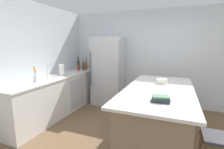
# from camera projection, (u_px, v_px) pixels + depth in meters

# --- Properties ---
(ground_plane) EXTENTS (7.20, 7.20, 0.00)m
(ground_plane) POSITION_uv_depth(u_px,v_px,m) (134.00, 147.00, 2.71)
(ground_plane) COLOR brown
(wall_rear) EXTENTS (6.00, 0.10, 2.60)m
(wall_rear) POSITION_uv_depth(u_px,v_px,m) (155.00, 58.00, 4.54)
(wall_rear) COLOR silver
(wall_rear) RESTS_ON ground_plane
(wall_left) EXTENTS (0.10, 6.00, 2.60)m
(wall_left) POSITION_uv_depth(u_px,v_px,m) (19.00, 63.00, 3.37)
(wall_left) COLOR silver
(wall_left) RESTS_ON ground_plane
(counter_run_left) EXTENTS (0.67, 2.86, 0.92)m
(counter_run_left) POSITION_uv_depth(u_px,v_px,m) (58.00, 95.00, 4.01)
(counter_run_left) COLOR silver
(counter_run_left) RESTS_ON ground_plane
(kitchen_island) EXTENTS (1.11, 2.28, 0.93)m
(kitchen_island) POSITION_uv_depth(u_px,v_px,m) (158.00, 114.00, 2.88)
(kitchen_island) COLOR #8E755B
(kitchen_island) RESTS_ON ground_plane
(refrigerator) EXTENTS (0.82, 0.78, 1.87)m
(refrigerator) POSITION_uv_depth(u_px,v_px,m) (109.00, 71.00, 4.65)
(refrigerator) COLOR #B7BABF
(refrigerator) RESTS_ON ground_plane
(bar_stool) EXTENTS (0.36, 0.36, 0.64)m
(bar_stool) POSITION_uv_depth(u_px,v_px,m) (218.00, 146.00, 1.88)
(bar_stool) COLOR #473828
(bar_stool) RESTS_ON ground_plane
(sink_faucet) EXTENTS (0.15, 0.05, 0.30)m
(sink_faucet) POSITION_uv_depth(u_px,v_px,m) (48.00, 71.00, 3.71)
(sink_faucet) COLOR silver
(sink_faucet) RESTS_ON counter_run_left
(flower_vase) EXTENTS (0.08, 0.08, 0.32)m
(flower_vase) POSITION_uv_depth(u_px,v_px,m) (35.00, 78.00, 3.30)
(flower_vase) COLOR silver
(flower_vase) RESTS_ON counter_run_left
(paper_towel_roll) EXTENTS (0.14, 0.14, 0.31)m
(paper_towel_roll) POSITION_uv_depth(u_px,v_px,m) (62.00, 70.00, 4.04)
(paper_towel_roll) COLOR gray
(paper_towel_roll) RESTS_ON counter_run_left
(soda_bottle) EXTENTS (0.08, 0.08, 0.36)m
(soda_bottle) POSITION_uv_depth(u_px,v_px,m) (86.00, 64.00, 5.08)
(soda_bottle) COLOR silver
(soda_bottle) RESTS_ON counter_run_left
(vinegar_bottle) EXTENTS (0.06, 0.06, 0.32)m
(vinegar_bottle) POSITION_uv_depth(u_px,v_px,m) (86.00, 65.00, 4.99)
(vinegar_bottle) COLOR #994C23
(vinegar_bottle) RESTS_ON counter_run_left
(syrup_bottle) EXTENTS (0.06, 0.06, 0.29)m
(syrup_bottle) POSITION_uv_depth(u_px,v_px,m) (84.00, 66.00, 4.90)
(syrup_bottle) COLOR #5B3319
(syrup_bottle) RESTS_ON counter_run_left
(wine_bottle) EXTENTS (0.07, 0.07, 0.40)m
(wine_bottle) POSITION_uv_depth(u_px,v_px,m) (78.00, 65.00, 4.86)
(wine_bottle) COLOR #19381E
(wine_bottle) RESTS_ON counter_run_left
(hot_sauce_bottle) EXTENTS (0.05, 0.05, 0.23)m
(hot_sauce_bottle) POSITION_uv_depth(u_px,v_px,m) (78.00, 68.00, 4.78)
(hot_sauce_bottle) COLOR red
(hot_sauce_bottle) RESTS_ON counter_run_left
(cookbook_stack) EXTENTS (0.24, 0.21, 0.08)m
(cookbook_stack) POSITION_uv_depth(u_px,v_px,m) (161.00, 99.00, 2.15)
(cookbook_stack) COLOR #334770
(cookbook_stack) RESTS_ON kitchen_island
(mixing_bowl) EXTENTS (0.21, 0.21, 0.09)m
(mixing_bowl) POSITION_uv_depth(u_px,v_px,m) (162.00, 81.00, 3.14)
(mixing_bowl) COLOR silver
(mixing_bowl) RESTS_ON kitchen_island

